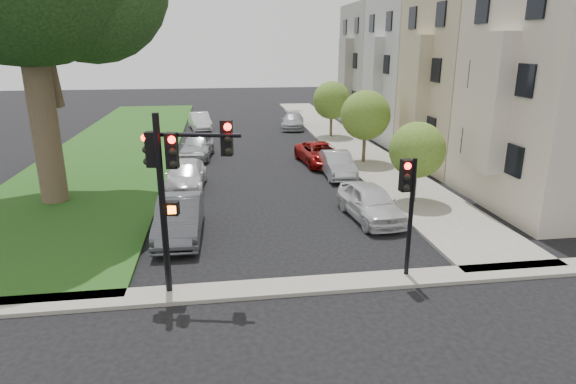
{
  "coord_description": "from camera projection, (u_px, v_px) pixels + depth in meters",
  "views": [
    {
      "loc": [
        -2.25,
        -10.32,
        6.76
      ],
      "look_at": [
        0.0,
        5.0,
        2.0
      ],
      "focal_mm": 30.0,
      "sensor_mm": 36.0,
      "label": 1
    }
  ],
  "objects": [
    {
      "name": "ground",
      "position": [
        317.0,
        326.0,
        12.06
      ],
      "size": [
        140.0,
        140.0,
        0.0
      ],
      "primitive_type": "plane",
      "color": "black",
      "rests_on": "ground"
    },
    {
      "name": "grass_strip",
      "position": [
        121.0,
        145.0,
        33.5
      ],
      "size": [
        8.0,
        44.0,
        0.12
      ],
      "primitive_type": "cube",
      "color": "#255715",
      "rests_on": "ground"
    },
    {
      "name": "sidewalk_right",
      "position": [
        341.0,
        139.0,
        35.68
      ],
      "size": [
        3.5,
        44.0,
        0.12
      ],
      "primitive_type": "cube",
      "color": "gray",
      "rests_on": "ground"
    },
    {
      "name": "sidewalk_cross",
      "position": [
        303.0,
        286.0,
        13.94
      ],
      "size": [
        60.0,
        1.0,
        0.12
      ],
      "primitive_type": "cube",
      "color": "gray",
      "rests_on": "ground"
    },
    {
      "name": "house_b",
      "position": [
        484.0,
        41.0,
        26.41
      ],
      "size": [
        7.7,
        7.55,
        15.97
      ],
      "color": "tan",
      "rests_on": "ground"
    },
    {
      "name": "house_c",
      "position": [
        427.0,
        42.0,
        33.5
      ],
      "size": [
        7.7,
        7.55,
        15.97
      ],
      "color": "#A4A19F",
      "rests_on": "ground"
    },
    {
      "name": "house_d",
      "position": [
        390.0,
        42.0,
        40.6
      ],
      "size": [
        7.7,
        7.55,
        15.97
      ],
      "color": "gray",
      "rests_on": "ground"
    },
    {
      "name": "small_tree_a",
      "position": [
        417.0,
        150.0,
        20.67
      ],
      "size": [
        2.42,
        2.42,
        3.63
      ],
      "color": "brown",
      "rests_on": "ground"
    },
    {
      "name": "small_tree_b",
      "position": [
        365.0,
        115.0,
        27.68
      ],
      "size": [
        2.86,
        2.86,
        4.29
      ],
      "color": "brown",
      "rests_on": "ground"
    },
    {
      "name": "small_tree_c",
      "position": [
        332.0,
        100.0,
        35.68
      ],
      "size": [
        2.8,
        2.8,
        4.21
      ],
      "color": "brown",
      "rests_on": "ground"
    },
    {
      "name": "traffic_signal_main",
      "position": [
        176.0,
        173.0,
        12.67
      ],
      "size": [
        2.5,
        0.7,
        5.11
      ],
      "color": "black",
      "rests_on": "ground"
    },
    {
      "name": "traffic_signal_secondary",
      "position": [
        408.0,
        197.0,
        13.81
      ],
      "size": [
        0.48,
        0.39,
        3.69
      ],
      "color": "black",
      "rests_on": "ground"
    },
    {
      "name": "car_parked_0",
      "position": [
        370.0,
        202.0,
        19.26
      ],
      "size": [
        2.06,
        4.3,
        1.42
      ],
      "primitive_type": "imported",
      "rotation": [
        0.0,
        0.0,
        0.09
      ],
      "color": "silver",
      "rests_on": "ground"
    },
    {
      "name": "car_parked_1",
      "position": [
        337.0,
        164.0,
        25.6
      ],
      "size": [
        1.46,
        4.0,
        1.31
      ],
      "primitive_type": "imported",
      "rotation": [
        0.0,
        0.0,
        -0.02
      ],
      "color": "#999BA0",
      "rests_on": "ground"
    },
    {
      "name": "car_parked_2",
      "position": [
        320.0,
        154.0,
        28.15
      ],
      "size": [
        2.6,
        4.77,
        1.27
      ],
      "primitive_type": "imported",
      "rotation": [
        0.0,
        0.0,
        0.11
      ],
      "color": "maroon",
      "rests_on": "ground"
    },
    {
      "name": "car_parked_4",
      "position": [
        293.0,
        121.0,
        40.2
      ],
      "size": [
        2.57,
        4.71,
        1.3
      ],
      "primitive_type": "imported",
      "rotation": [
        0.0,
        0.0,
        -0.18
      ],
      "color": "#999BA0",
      "rests_on": "ground"
    },
    {
      "name": "car_parked_5",
      "position": [
        179.0,
        218.0,
        17.47
      ],
      "size": [
        1.64,
        4.47,
        1.46
      ],
      "primitive_type": "imported",
      "rotation": [
        0.0,
        0.0,
        -0.02
      ],
      "color": "#3F4247",
      "rests_on": "ground"
    },
    {
      "name": "car_parked_6",
      "position": [
        186.0,
        176.0,
        23.36
      ],
      "size": [
        2.06,
        4.62,
        1.31
      ],
      "primitive_type": "imported",
      "rotation": [
        0.0,
        0.0,
        -0.05
      ],
      "color": "silver",
      "rests_on": "ground"
    },
    {
      "name": "car_parked_7",
      "position": [
        197.0,
        146.0,
        29.84
      ],
      "size": [
        2.23,
        4.57,
        1.5
      ],
      "primitive_type": "imported",
      "rotation": [
        0.0,
        0.0,
        -0.11
      ],
      "color": "#999BA0",
      "rests_on": "ground"
    },
    {
      "name": "car_parked_9",
      "position": [
        200.0,
        121.0,
        39.68
      ],
      "size": [
        2.13,
        4.41,
        1.39
      ],
      "primitive_type": "imported",
      "rotation": [
        0.0,
        0.0,
        0.16
      ],
      "color": "silver",
      "rests_on": "ground"
    }
  ]
}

